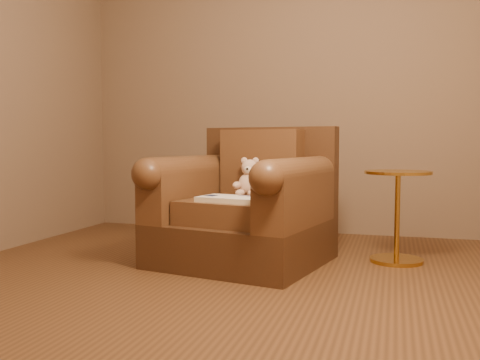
# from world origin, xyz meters

# --- Properties ---
(floor) EXTENTS (4.00, 4.00, 0.00)m
(floor) POSITION_xyz_m (0.00, 0.00, 0.00)
(floor) COLOR brown
(floor) RESTS_ON ground
(armchair) EXTENTS (1.22, 1.18, 0.94)m
(armchair) POSITION_xyz_m (-0.11, 0.66, 0.36)
(armchair) COLOR #412715
(armchair) RESTS_ON floor
(teddy_bear) EXTENTS (0.20, 0.23, 0.28)m
(teddy_bear) POSITION_xyz_m (-0.11, 0.75, 0.55)
(teddy_bear) COLOR beige
(teddy_bear) RESTS_ON armchair
(guidebook) EXTENTS (0.45, 0.32, 0.03)m
(guidebook) POSITION_xyz_m (-0.12, 0.37, 0.46)
(guidebook) COLOR beige
(guidebook) RESTS_ON armchair
(side_table) EXTENTS (0.45, 0.45, 0.63)m
(side_table) POSITION_xyz_m (0.89, 0.93, 0.34)
(side_table) COLOR gold
(side_table) RESTS_ON floor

